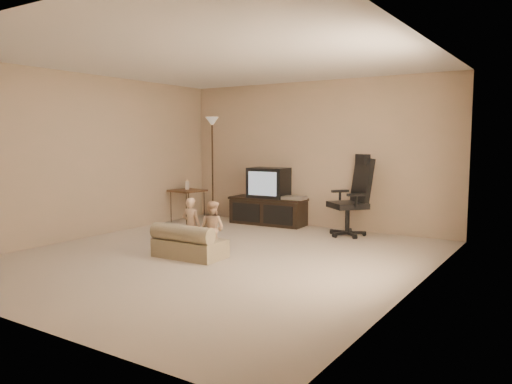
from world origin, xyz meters
The scene contains 9 objects.
floor centered at (0.00, 0.00, 0.00)m, with size 5.50×5.50×0.00m, color #BEAD97.
room_shell centered at (0.00, 0.00, 1.52)m, with size 5.50×5.50×5.50m.
tv_stand centered at (-0.77, 2.49, 0.42)m, with size 1.44×0.59×1.01m.
office_chair centered at (0.89, 2.29, 0.46)m, with size 0.83×0.83×1.28m.
side_table centered at (-2.15, 1.90, 0.57)m, with size 0.61×0.61×0.80m.
floor_lamp centered at (-2.07, 2.55, 1.41)m, with size 0.30×0.30×1.94m.
child_sofa centered at (-0.31, -0.24, 0.18)m, with size 0.92×0.54×0.44m.
toddler_left centered at (-0.45, 0.00, 0.37)m, with size 0.27×0.20×0.74m, color #DEB18B.
toddler_right centered at (-0.11, 0.02, 0.36)m, with size 0.35×0.19×0.72m, color #DEB18B.
Camera 1 is at (3.83, -5.02, 1.50)m, focal length 35.00 mm.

